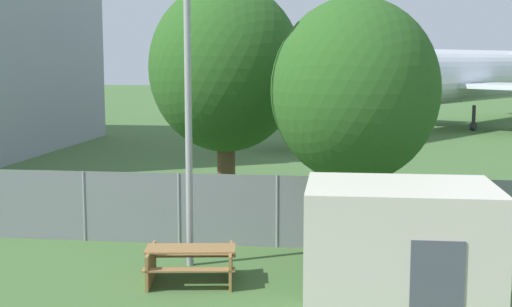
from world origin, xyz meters
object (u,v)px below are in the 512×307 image
object	(u,v)px
airplane	(436,78)
portable_cabin	(399,258)
picnic_bench_near_cabin	(191,260)
tree_near_hangar	(226,68)
tree_left_of_cabin	(355,91)

from	to	relation	value
airplane	portable_cabin	size ratio (longest dim) A/B	10.98
portable_cabin	picnic_bench_near_cabin	size ratio (longest dim) A/B	1.56
tree_near_hangar	tree_left_of_cabin	distance (m)	5.69
tree_left_of_cabin	portable_cabin	bearing A→B (deg)	-81.05
portable_cabin	tree_left_of_cabin	size ratio (longest dim) A/B	0.52
portable_cabin	picnic_bench_near_cabin	bearing A→B (deg)	151.47
portable_cabin	picnic_bench_near_cabin	xyz separation A→B (m)	(-4.23, 2.21, -0.83)
portable_cabin	tree_near_hangar	size ratio (longest dim) A/B	0.46
picnic_bench_near_cabin	tree_left_of_cabin	bearing A→B (deg)	39.25
picnic_bench_near_cabin	portable_cabin	bearing A→B (deg)	-27.63
airplane	tree_near_hangar	world-z (taller)	airplane
picnic_bench_near_cabin	tree_near_hangar	size ratio (longest dim) A/B	0.30
airplane	picnic_bench_near_cabin	bearing A→B (deg)	20.43
tree_near_hangar	tree_left_of_cabin	size ratio (longest dim) A/B	1.13
airplane	tree_near_hangar	distance (m)	29.47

